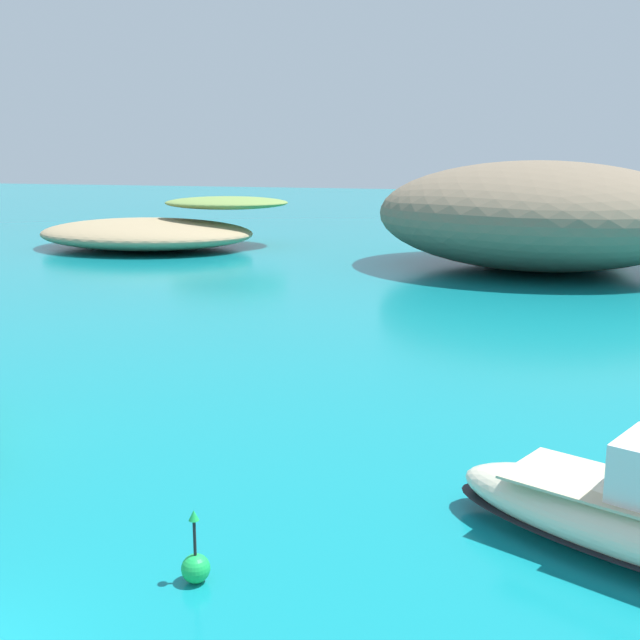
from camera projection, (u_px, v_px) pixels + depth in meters
name	position (u px, v px, depth m)	size (l,w,h in m)	color
islet_large	(540.00, 214.00, 59.38)	(30.91, 35.13, 7.92)	#756651
islet_small	(156.00, 230.00, 70.33)	(22.71, 18.26, 4.58)	#9E8966
channel_buoy	(196.00, 566.00, 14.60)	(0.56, 0.56, 1.48)	green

